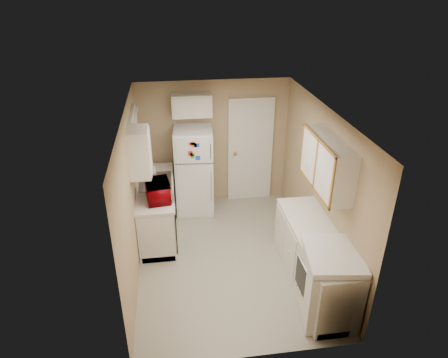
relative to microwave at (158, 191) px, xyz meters
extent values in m
plane|color=#BAB6A5|center=(1.04, -0.44, -1.05)|extent=(3.80, 3.80, 0.00)
plane|color=white|center=(1.04, -0.44, 1.35)|extent=(3.80, 3.80, 0.00)
plane|color=tan|center=(-0.36, -0.44, 0.15)|extent=(3.80, 3.80, 0.00)
plane|color=tan|center=(2.44, -0.44, 0.15)|extent=(3.80, 3.80, 0.00)
plane|color=tan|center=(1.04, 1.46, 0.15)|extent=(2.80, 2.80, 0.00)
plane|color=tan|center=(1.04, -2.34, 0.15)|extent=(2.80, 2.80, 0.00)
cube|color=silver|center=(-0.06, 0.46, -0.60)|extent=(0.60, 1.80, 0.90)
cube|color=black|center=(0.23, -0.14, -0.56)|extent=(0.03, 0.58, 0.72)
cube|color=gray|center=(-0.06, 0.61, -0.19)|extent=(0.54, 0.74, 0.16)
imported|color=#93010A|center=(0.00, 0.00, 0.00)|extent=(0.56, 0.36, 0.35)
imported|color=silver|center=(-0.11, 0.96, -0.05)|extent=(0.11, 0.11, 0.18)
cube|color=silver|center=(-0.32, 0.61, 0.55)|extent=(0.10, 0.98, 1.08)
cube|color=silver|center=(-0.21, -0.22, 0.75)|extent=(0.30, 0.45, 0.70)
cube|color=silver|center=(0.63, 1.08, -0.23)|extent=(0.72, 0.70, 1.64)
cube|color=silver|center=(0.64, 1.31, 0.95)|extent=(0.70, 0.30, 0.40)
cube|color=silver|center=(1.74, 1.42, -0.03)|extent=(0.86, 0.06, 2.08)
cube|color=silver|center=(2.14, -1.24, -0.60)|extent=(0.60, 2.00, 0.90)
cube|color=silver|center=(2.15, -1.79, -0.55)|extent=(0.78, 0.91, 1.00)
cube|color=silver|center=(2.29, -0.94, 0.75)|extent=(0.30, 1.20, 0.70)
camera|label=1|loc=(0.26, -5.52, 2.97)|focal=32.00mm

